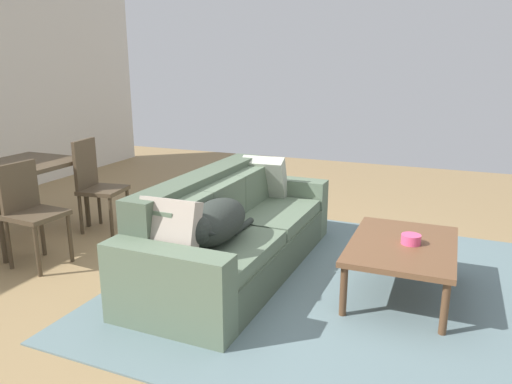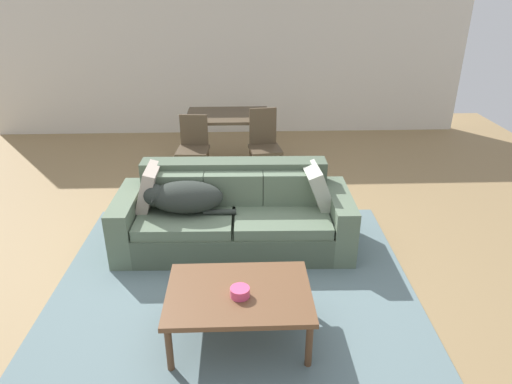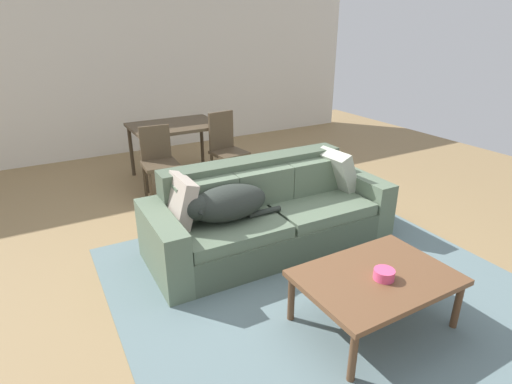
# 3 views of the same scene
# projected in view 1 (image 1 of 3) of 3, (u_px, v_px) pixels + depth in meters

# --- Properties ---
(ground_plane) EXTENTS (10.00, 10.00, 0.00)m
(ground_plane) POSITION_uv_depth(u_px,v_px,m) (245.00, 278.00, 3.96)
(ground_plane) COLOR #93774E
(area_rug) EXTENTS (3.20, 3.10, 0.01)m
(area_rug) POSITION_uv_depth(u_px,v_px,m) (327.00, 284.00, 3.83)
(area_rug) COLOR slate
(area_rug) RESTS_ON ground
(couch) EXTENTS (2.31, 0.94, 0.80)m
(couch) POSITION_uv_depth(u_px,v_px,m) (231.00, 234.00, 4.05)
(couch) COLOR #4B5A47
(couch) RESTS_ON ground
(dog_on_left_cushion) EXTENTS (0.88, 0.37, 0.31)m
(dog_on_left_cushion) POSITION_uv_depth(u_px,v_px,m) (214.00, 223.00, 3.52)
(dog_on_left_cushion) COLOR #2A302B
(dog_on_left_cushion) RESTS_ON couch
(throw_pillow_by_left_arm) EXTENTS (0.23, 0.43, 0.44)m
(throw_pillow_by_left_arm) POSITION_uv_depth(u_px,v_px,m) (168.00, 231.00, 3.25)
(throw_pillow_by_left_arm) COLOR #AFA091
(throw_pillow_by_left_arm) RESTS_ON couch
(throw_pillow_by_right_arm) EXTENTS (0.31, 0.43, 0.44)m
(throw_pillow_by_right_arm) POSITION_uv_depth(u_px,v_px,m) (264.00, 178.00, 4.74)
(throw_pillow_by_right_arm) COLOR #A9AE9C
(throw_pillow_by_right_arm) RESTS_ON couch
(coffee_table) EXTENTS (1.06, 0.74, 0.41)m
(coffee_table) POSITION_uv_depth(u_px,v_px,m) (402.00, 249.00, 3.58)
(coffee_table) COLOR brown
(coffee_table) RESTS_ON ground
(bowl_on_coffee_table) EXTENTS (0.14, 0.14, 0.07)m
(bowl_on_coffee_table) POSITION_uv_depth(u_px,v_px,m) (411.00, 239.00, 3.54)
(bowl_on_coffee_table) COLOR #EA4C7F
(bowl_on_coffee_table) RESTS_ON coffee_table
(dining_table) EXTENTS (1.15, 0.83, 0.74)m
(dining_table) POSITION_uv_depth(u_px,v_px,m) (15.00, 172.00, 4.69)
(dining_table) COLOR #4B3C2B
(dining_table) RESTS_ON ground
(dining_chair_near_left) EXTENTS (0.43, 0.43, 0.88)m
(dining_chair_near_left) POSITION_uv_depth(u_px,v_px,m) (30.00, 208.00, 4.11)
(dining_chair_near_left) COLOR #4B3C2B
(dining_chair_near_left) RESTS_ON ground
(dining_chair_near_right) EXTENTS (0.45, 0.45, 0.94)m
(dining_chair_near_right) POSITION_uv_depth(u_px,v_px,m) (96.00, 182.00, 4.97)
(dining_chair_near_right) COLOR #4B3C2B
(dining_chair_near_right) RESTS_ON ground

